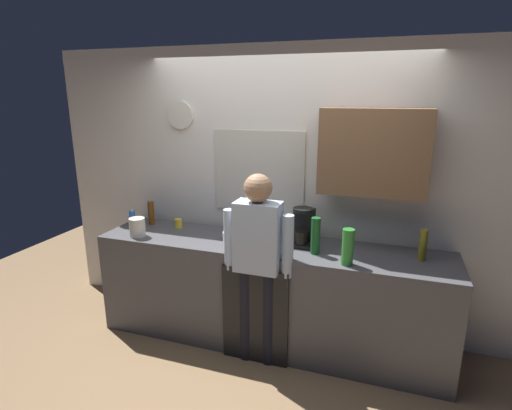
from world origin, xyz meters
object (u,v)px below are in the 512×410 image
at_px(bottle_green_wine, 315,236).
at_px(mixing_bowl, 235,236).
at_px(bottle_red_vinegar, 295,226).
at_px(person_at_sink, 258,255).
at_px(bottle_clear_soda, 348,247).
at_px(storage_canister, 137,227).
at_px(coffee_maker, 303,228).
at_px(bottle_olive_oil, 423,245).
at_px(cup_yellow_cup, 178,223).
at_px(bottle_amber_beer, 151,213).
at_px(dish_soap, 133,218).

bearing_deg(bottle_green_wine, mixing_bowl, 174.12).
xyz_separation_m(bottle_red_vinegar, person_at_sink, (-0.17, -0.53, -0.09)).
xyz_separation_m(bottle_clear_soda, storage_canister, (-1.86, 0.03, -0.05)).
relative_size(bottle_green_wine, mixing_bowl, 1.36).
height_order(coffee_maker, person_at_sink, person_at_sink).
distance_m(bottle_olive_oil, mixing_bowl, 1.53).
bearing_deg(coffee_maker, cup_yellow_cup, 177.27).
height_order(bottle_amber_beer, dish_soap, bottle_amber_beer).
xyz_separation_m(coffee_maker, person_at_sink, (-0.27, -0.39, -0.13)).
bearing_deg(bottle_red_vinegar, mixing_bowl, -154.57).
bearing_deg(coffee_maker, person_at_sink, -125.28).
distance_m(bottle_clear_soda, cup_yellow_cup, 1.68).
bearing_deg(mixing_bowl, bottle_olive_oil, 1.93).
distance_m(coffee_maker, mixing_bowl, 0.60).
height_order(mixing_bowl, storage_canister, storage_canister).
bearing_deg(bottle_amber_beer, bottle_green_wine, -8.05).
xyz_separation_m(storage_canister, person_at_sink, (1.18, -0.11, -0.07)).
xyz_separation_m(bottle_amber_beer, bottle_clear_soda, (1.94, -0.38, 0.02)).
xyz_separation_m(bottle_clear_soda, person_at_sink, (-0.68, -0.08, -0.12)).
bearing_deg(bottle_red_vinegar, dish_soap, -173.70).
bearing_deg(person_at_sink, bottle_amber_beer, 168.02).
xyz_separation_m(bottle_red_vinegar, dish_soap, (-1.58, -0.17, -0.03)).
xyz_separation_m(mixing_bowl, storage_canister, (-0.87, -0.19, 0.05)).
height_order(bottle_amber_beer, person_at_sink, person_at_sink).
xyz_separation_m(coffee_maker, bottle_green_wine, (0.14, -0.16, 0.00)).
distance_m(bottle_red_vinegar, person_at_sink, 0.56).
xyz_separation_m(bottle_amber_beer, mixing_bowl, (0.95, -0.16, -0.08)).
bearing_deg(bottle_olive_oil, cup_yellow_cup, 177.44).
xyz_separation_m(cup_yellow_cup, mixing_bowl, (0.65, -0.15, -0.00)).
distance_m(coffee_maker, bottle_amber_beer, 1.54).
bearing_deg(cup_yellow_cup, bottle_amber_beer, 177.44).
height_order(mixing_bowl, dish_soap, dish_soap).
distance_m(bottle_amber_beer, storage_canister, 0.36).
bearing_deg(person_at_sink, cup_yellow_cup, 163.04).
distance_m(mixing_bowl, dish_soap, 1.10).
xyz_separation_m(bottle_green_wine, person_at_sink, (-0.41, -0.22, -0.13)).
bearing_deg(dish_soap, cup_yellow_cup, 11.76).
height_order(coffee_maker, bottle_amber_beer, coffee_maker).
distance_m(bottle_green_wine, bottle_clear_soda, 0.31).
distance_m(bottle_clear_soda, dish_soap, 2.10).
height_order(bottle_red_vinegar, storage_canister, bottle_red_vinegar).
relative_size(coffee_maker, bottle_clear_soda, 1.18).
distance_m(bottle_red_vinegar, mixing_bowl, 0.54).
relative_size(cup_yellow_cup, mixing_bowl, 0.39).
relative_size(cup_yellow_cup, storage_canister, 0.50).
bearing_deg(cup_yellow_cup, storage_canister, -124.07).
height_order(dish_soap, person_at_sink, person_at_sink).
relative_size(bottle_clear_soda, cup_yellow_cup, 3.29).
bearing_deg(bottle_clear_soda, bottle_olive_oil, 26.41).
xyz_separation_m(bottle_red_vinegar, storage_canister, (-1.36, -0.42, -0.02)).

